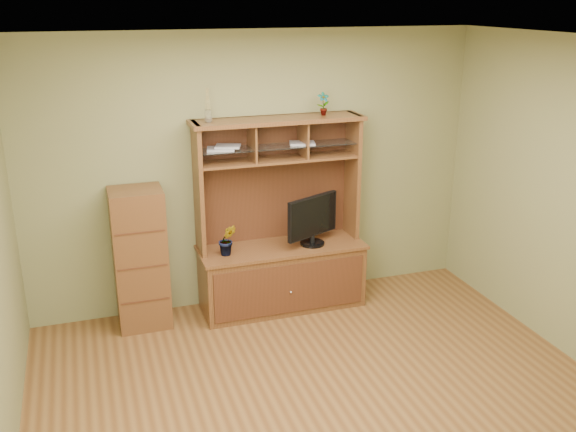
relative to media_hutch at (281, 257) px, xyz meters
name	(u,v)px	position (x,y,z in m)	size (l,w,h in m)	color
room	(333,241)	(-0.16, -1.73, 0.83)	(4.54, 4.04, 2.74)	brown
media_hutch	(281,257)	(0.00, 0.00, 0.00)	(1.66, 0.61, 1.90)	#482714
monitor	(313,219)	(0.30, -0.08, 0.39)	(0.59, 0.31, 0.50)	black
orchid_plant	(227,240)	(-0.56, -0.08, 0.28)	(0.17, 0.14, 0.31)	#2F5B1F
top_plant	(323,104)	(0.45, 0.08, 1.49)	(0.12, 0.08, 0.22)	#2A6222
reed_diffuser	(208,109)	(-0.66, 0.08, 1.50)	(0.06, 0.06, 0.31)	silver
magazines	(250,146)	(-0.27, 0.08, 1.13)	(1.08, 0.24, 0.04)	#A0A0A5
side_cabinet	(140,259)	(-1.36, 0.04, 0.15)	(0.48, 0.44, 1.34)	#482714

